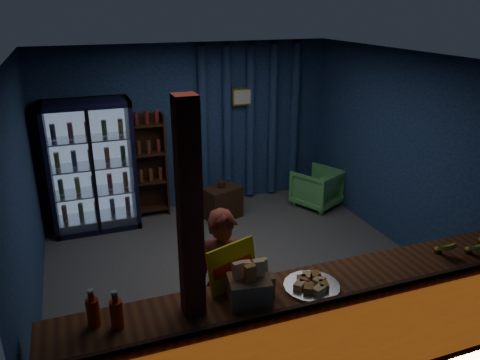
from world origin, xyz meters
The scene contains 17 objects.
ground centered at (0.00, 0.00, 0.00)m, with size 4.60×4.60×0.00m, color #515154.
room_walls centered at (0.00, 0.00, 1.57)m, with size 4.60×4.60×4.60m.
counter centered at (0.00, -1.91, 0.48)m, with size 4.40×0.57×0.99m.
support_post centered at (-1.05, -1.90, 1.30)m, with size 0.16×0.16×2.60m, color maroon.
beverage_cooler centered at (-1.55, 1.92, 0.93)m, with size 1.20×0.62×1.90m.
bottle_shelf centered at (-0.70, 2.06, 0.79)m, with size 0.50×0.28×1.60m.
curtain_folds centered at (1.00, 2.14, 1.30)m, with size 1.74×0.14×2.50m.
framed_picture centered at (0.85, 2.10, 1.75)m, with size 0.36×0.04×0.28m.
shopkeeper centered at (-0.63, -1.35, 0.73)m, with size 0.54×0.35×1.47m, color #943828.
green_chair centered at (1.90, 1.42, 0.31)m, with size 0.66×0.68×0.62m, color #60C061.
side_table centered at (0.29, 1.53, 0.25)m, with size 0.64×0.55×0.59m.
yellow_sign centered at (-0.66, -1.68, 1.14)m, with size 0.47×0.24×0.37m.
soda_bottles centered at (-1.69, -1.86, 1.07)m, with size 0.25×0.17×0.30m.
snack_box_left centered at (-0.61, -1.93, 1.07)m, with size 0.36×0.31×0.34m.
snack_box_centre centered at (-0.52, -1.83, 1.05)m, with size 0.29×0.25×0.29m.
pastry_tray centered at (-0.06, -1.94, 0.98)m, with size 0.47×0.47×0.08m.
banana_bunches centered at (1.58, -1.92, 1.03)m, with size 0.76×0.30×0.17m.
Camera 1 is at (-1.75, -4.81, 3.14)m, focal length 35.00 mm.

